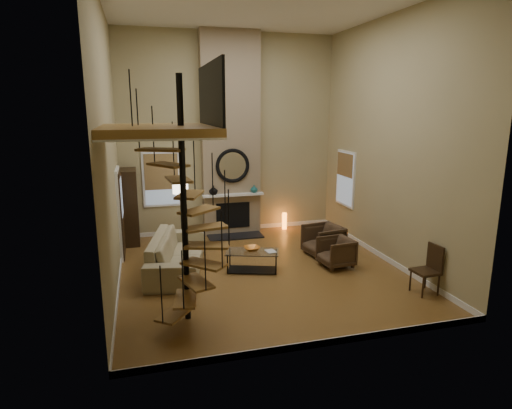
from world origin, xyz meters
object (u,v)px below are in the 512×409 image
object	(u,v)px
hutch	(130,208)
armchair_far	(339,252)
floor_lamp	(181,193)
armchair_near	(326,240)
sofa	(177,252)
side_chair	(429,267)
coffee_table	(252,259)
accent_lamp	(284,221)

from	to	relation	value
hutch	armchair_far	distance (m)	5.47
floor_lamp	armchair_near	bearing A→B (deg)	-24.75
sofa	side_chair	bearing A→B (deg)	-106.80
armchair_far	armchair_near	bearing A→B (deg)	168.98
sofa	armchair_near	distance (m)	3.60
hutch	sofa	size ratio (longest dim) A/B	0.76
hutch	armchair_near	bearing A→B (deg)	-25.37
armchair_far	coffee_table	world-z (taller)	armchair_far
hutch	sofa	distance (m)	2.53
armchair_far	floor_lamp	size ratio (longest dim) A/B	0.41
armchair_far	accent_lamp	bearing A→B (deg)	177.62
sofa	coffee_table	size ratio (longest dim) A/B	2.10
floor_lamp	accent_lamp	distance (m)	3.37
sofa	side_chair	size ratio (longest dim) A/B	2.78
sofa	armchair_near	bearing A→B (deg)	-76.83
floor_lamp	side_chair	size ratio (longest dim) A/B	1.78
armchair_far	side_chair	xyz separation A→B (m)	(1.06, -1.72, 0.17)
accent_lamp	side_chair	bearing A→B (deg)	-75.84
coffee_table	side_chair	bearing A→B (deg)	-33.45
coffee_table	accent_lamp	distance (m)	3.44
armchair_far	accent_lamp	size ratio (longest dim) A/B	1.46
armchair_far	accent_lamp	world-z (taller)	armchair_far
armchair_near	armchair_far	xyz separation A→B (m)	(-0.08, -0.86, 0.00)
coffee_table	hutch	bearing A→B (deg)	132.81
armchair_far	coffee_table	distance (m)	1.95
accent_lamp	side_chair	world-z (taller)	side_chair
armchair_far	sofa	bearing A→B (deg)	-108.10
sofa	armchair_near	world-z (taller)	sofa
sofa	floor_lamp	bearing A→B (deg)	2.07
side_chair	armchair_near	bearing A→B (deg)	110.80
armchair_near	floor_lamp	size ratio (longest dim) A/B	0.49
hutch	side_chair	size ratio (longest dim) A/B	2.11
armchair_near	coffee_table	world-z (taller)	armchair_near
hutch	side_chair	bearing A→B (deg)	-40.51
coffee_table	sofa	bearing A→B (deg)	161.79
coffee_table	accent_lamp	size ratio (longest dim) A/B	2.65
coffee_table	floor_lamp	distance (m)	2.75
accent_lamp	hutch	bearing A→B (deg)	-177.70
hutch	accent_lamp	xyz separation A→B (m)	(4.33, 0.17, -0.70)
armchair_near	accent_lamp	bearing A→B (deg)	176.55
hutch	sofa	bearing A→B (deg)	-66.31
armchair_far	floor_lamp	world-z (taller)	floor_lamp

